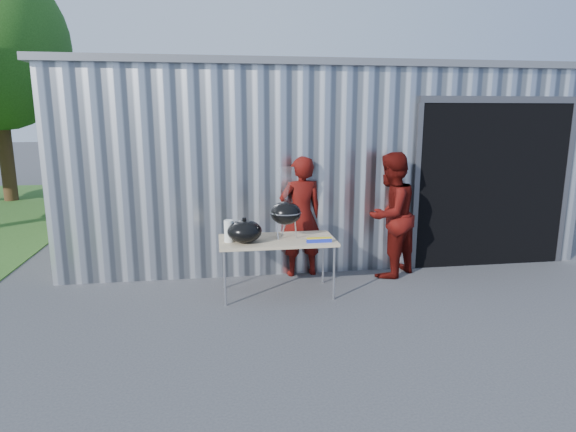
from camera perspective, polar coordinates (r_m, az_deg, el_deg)
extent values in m
plane|color=#3F3F41|center=(5.66, 1.47, -12.42)|extent=(80.00, 80.00, 0.00)
cube|color=silver|center=(9.96, 1.32, 7.13)|extent=(8.00, 6.00, 3.00)
cube|color=slate|center=(9.95, 1.36, 16.06)|extent=(8.20, 6.20, 0.10)
cube|color=black|center=(8.54, 21.08, 3.84)|extent=(2.40, 1.20, 2.50)
cube|color=#4C4C51|center=(7.98, 23.84, 12.50)|extent=(2.52, 0.08, 0.10)
cylinder|color=#442D19|center=(15.20, -30.31, 5.40)|extent=(0.36, 0.36, 2.06)
cube|color=tan|center=(6.26, -1.30, -2.91)|extent=(1.50, 0.75, 0.04)
cylinder|color=silver|center=(6.02, -7.48, -7.35)|extent=(0.03, 0.03, 0.71)
cylinder|color=silver|center=(6.19, 5.48, -6.75)|extent=(0.03, 0.03, 0.71)
cylinder|color=silver|center=(6.62, -7.60, -5.57)|extent=(0.03, 0.03, 0.71)
cylinder|color=silver|center=(6.78, 4.19, -5.07)|extent=(0.03, 0.03, 0.71)
ellipsoid|color=black|center=(6.24, -0.28, 0.35)|extent=(0.40, 0.40, 0.30)
cylinder|color=silver|center=(6.24, -0.28, 0.44)|extent=(0.41, 0.41, 0.02)
cylinder|color=silver|center=(6.24, -0.28, 0.55)|extent=(0.38, 0.38, 0.01)
cylinder|color=silver|center=(6.42, -0.46, -1.24)|extent=(0.02, 0.02, 0.24)
cylinder|color=silver|center=(6.20, -1.29, -1.71)|extent=(0.02, 0.02, 0.24)
cylinder|color=silver|center=(6.24, 0.92, -1.63)|extent=(0.02, 0.02, 0.24)
cylinder|color=#BC5F43|center=(6.22, -1.43, 0.64)|extent=(0.02, 0.14, 0.02)
cylinder|color=#BC5F43|center=(6.22, -1.17, 0.65)|extent=(0.02, 0.14, 0.02)
cylinder|color=#BC5F43|center=(6.23, -0.92, 0.66)|extent=(0.02, 0.14, 0.02)
cylinder|color=#BC5F43|center=(6.23, -0.66, 0.67)|extent=(0.02, 0.14, 0.02)
cylinder|color=#BC5F43|center=(6.23, -0.41, 0.67)|extent=(0.02, 0.14, 0.02)
cylinder|color=#BC5F43|center=(6.24, -0.15, 0.68)|extent=(0.02, 0.14, 0.02)
cylinder|color=#BC5F43|center=(6.24, 0.10, 0.69)|extent=(0.02, 0.14, 0.02)
cylinder|color=#BC5F43|center=(6.25, 0.35, 0.70)|extent=(0.02, 0.14, 0.02)
cylinder|color=#BC5F43|center=(6.25, 0.60, 0.70)|extent=(0.02, 0.14, 0.02)
cylinder|color=#BC5F43|center=(6.25, 0.86, 0.71)|extent=(0.02, 0.14, 0.02)
cone|color=silver|center=(6.19, -0.28, 3.28)|extent=(0.20, 0.20, 0.55)
ellipsoid|color=black|center=(6.08, -5.18, -1.81)|extent=(0.44, 0.44, 0.29)
cylinder|color=black|center=(6.05, -5.21, -0.36)|extent=(0.05, 0.05, 0.03)
cylinder|color=white|center=(6.12, -7.03, -1.79)|extent=(0.12, 0.12, 0.28)
cube|color=white|center=(6.38, -6.43, -2.05)|extent=(0.20, 0.15, 0.10)
cube|color=#1B2CB5|center=(6.09, 3.71, -2.91)|extent=(0.32, 0.05, 0.05)
cube|color=yellow|center=(6.08, 3.71, -2.63)|extent=(0.32, 0.05, 0.01)
imported|color=#490B07|center=(6.99, 1.53, -0.08)|extent=(0.68, 0.49, 1.76)
imported|color=#490B07|center=(7.12, 12.01, 0.11)|extent=(1.12, 1.08, 1.81)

